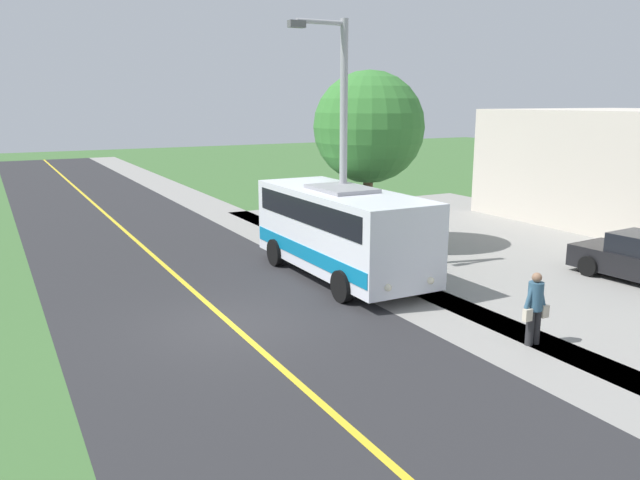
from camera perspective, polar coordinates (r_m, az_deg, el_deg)
ground_plane at (r=15.69m, az=-8.15°, el=-7.64°), size 120.00×120.00×0.00m
road_surface at (r=15.69m, az=-8.15°, el=-7.62°), size 8.00×100.00×0.01m
sidewalk at (r=18.02m, az=7.60°, el=-4.91°), size 2.40×100.00×0.01m
road_centre_line at (r=15.69m, az=-8.15°, el=-7.60°), size 0.16×100.00×0.00m
shuttle_bus_front at (r=19.25m, az=1.96°, el=1.13°), size 2.75×7.24×2.84m
pedestrian_with_bags at (r=14.81m, az=19.05°, el=-5.76°), size 0.72×0.34×1.69m
street_light_pole at (r=19.64m, az=1.85°, el=9.44°), size 1.97×0.24×7.81m
tree_curbside at (r=22.89m, az=4.50°, el=10.21°), size 4.02×4.02×6.48m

